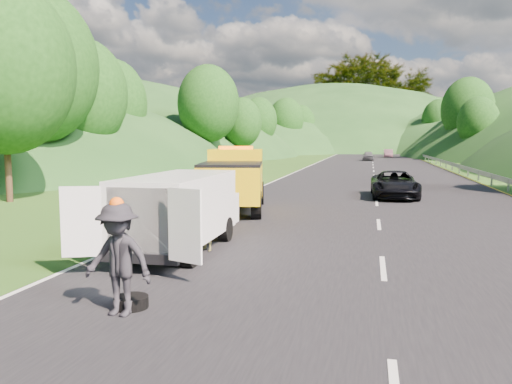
% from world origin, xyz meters
% --- Properties ---
extents(ground, '(320.00, 320.00, 0.00)m').
position_xyz_m(ground, '(0.00, 0.00, 0.00)').
color(ground, '#38661E').
rests_on(ground, ground).
extents(road_surface, '(14.00, 200.00, 0.02)m').
position_xyz_m(road_surface, '(3.00, 40.00, 0.01)').
color(road_surface, black).
rests_on(road_surface, ground).
extents(guardrail, '(0.06, 140.00, 1.52)m').
position_xyz_m(guardrail, '(10.30, 52.50, 0.00)').
color(guardrail, gray).
rests_on(guardrail, ground).
extents(tree_line_left, '(14.00, 140.00, 14.00)m').
position_xyz_m(tree_line_left, '(-19.00, 60.00, 0.00)').
color(tree_line_left, '#285D1B').
rests_on(tree_line_left, ground).
extents(hills_backdrop, '(201.00, 288.60, 44.00)m').
position_xyz_m(hills_backdrop, '(6.50, 134.70, 0.00)').
color(hills_backdrop, '#2D5B23').
rests_on(hills_backdrop, ground).
extents(tow_truck, '(3.37, 6.48, 2.65)m').
position_xyz_m(tow_truck, '(-2.77, 6.18, 1.30)').
color(tow_truck, black).
rests_on(tow_truck, ground).
extents(white_van, '(3.12, 5.70, 2.02)m').
position_xyz_m(white_van, '(-2.14, -1.33, 1.14)').
color(white_van, black).
rests_on(white_van, ground).
extents(woman, '(0.51, 0.66, 1.71)m').
position_xyz_m(woman, '(-4.10, -0.10, 0.00)').
color(woman, silver).
rests_on(woman, ground).
extents(child, '(0.64, 0.60, 1.04)m').
position_xyz_m(child, '(-1.48, -1.23, 0.00)').
color(child, tan).
rests_on(child, ground).
extents(worker, '(1.28, 0.82, 1.89)m').
position_xyz_m(worker, '(-1.35, -6.13, 0.00)').
color(worker, black).
rests_on(worker, ground).
extents(suitcase, '(0.39, 0.27, 0.58)m').
position_xyz_m(suitcase, '(-3.98, -0.17, 0.29)').
color(suitcase, '#615C48').
rests_on(suitcase, ground).
extents(spare_tire, '(0.59, 0.59, 0.20)m').
position_xyz_m(spare_tire, '(-1.33, -5.77, 0.00)').
color(spare_tire, black).
rests_on(spare_tire, ground).
extents(passing_suv, '(2.34, 4.88, 1.34)m').
position_xyz_m(passing_suv, '(3.88, 12.40, 0.00)').
color(passing_suv, black).
rests_on(passing_suv, ground).
extents(dist_car_a, '(1.55, 3.85, 1.31)m').
position_xyz_m(dist_car_a, '(2.38, 58.48, 0.00)').
color(dist_car_a, '#414246').
rests_on(dist_car_a, ground).
extents(dist_car_b, '(1.42, 4.06, 1.34)m').
position_xyz_m(dist_car_b, '(5.57, 71.90, 0.00)').
color(dist_car_b, '#62414F').
rests_on(dist_car_b, ground).
extents(dist_car_c, '(2.24, 5.51, 1.60)m').
position_xyz_m(dist_car_c, '(4.14, 95.25, 0.00)').
color(dist_car_c, '#8D4658').
rests_on(dist_car_c, ground).
extents(dist_car_d, '(1.55, 3.85, 1.31)m').
position_xyz_m(dist_car_d, '(4.49, 103.68, 0.00)').
color(dist_car_d, '#4D3E48').
rests_on(dist_car_d, ground).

